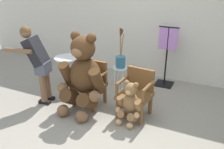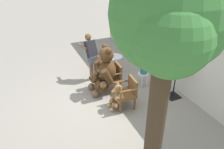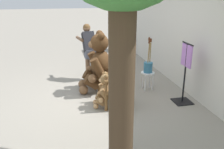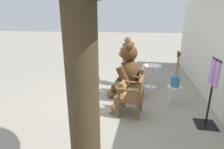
{
  "view_description": "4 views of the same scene",
  "coord_description": "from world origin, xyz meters",
  "px_view_note": "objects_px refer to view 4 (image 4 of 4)",
  "views": [
    {
      "loc": [
        1.79,
        -3.35,
        2.52
      ],
      "look_at": [
        0.06,
        0.33,
        0.77
      ],
      "focal_mm": 40.0,
      "sensor_mm": 36.0,
      "label": 1
    },
    {
      "loc": [
        4.9,
        -1.93,
        3.79
      ],
      "look_at": [
        0.09,
        0.19,
        0.87
      ],
      "focal_mm": 35.0,
      "sensor_mm": 36.0,
      "label": 2
    },
    {
      "loc": [
        5.36,
        -0.72,
        2.43
      ],
      "look_at": [
        0.3,
        0.39,
        0.66
      ],
      "focal_mm": 40.0,
      "sensor_mm": 36.0,
      "label": 3
    },
    {
      "loc": [
        4.04,
        0.71,
        2.01
      ],
      "look_at": [
        -0.18,
        -0.14,
        0.7
      ],
      "focal_mm": 28.0,
      "sensor_mm": 36.0,
      "label": 4
    }
  ],
  "objects_px": {
    "person_visitor": "(128,57)",
    "white_stool": "(174,90)",
    "teddy_bear_large": "(127,71)",
    "clothing_display_stand": "(211,92)",
    "wooden_chair_left": "(136,81)",
    "brush_bucket": "(175,80)",
    "teddy_bear_small": "(121,97)",
    "round_side_table": "(152,74)",
    "wooden_chair_right": "(133,95)"
  },
  "relations": [
    {
      "from": "person_visitor",
      "to": "white_stool",
      "type": "xyz_separation_m",
      "value": [
        1.17,
        1.32,
        -0.56
      ]
    },
    {
      "from": "teddy_bear_large",
      "to": "person_visitor",
      "type": "relative_size",
      "value": 0.97
    },
    {
      "from": "teddy_bear_small",
      "to": "teddy_bear_large",
      "type": "bearing_deg",
      "value": 178.73
    },
    {
      "from": "person_visitor",
      "to": "clothing_display_stand",
      "type": "xyz_separation_m",
      "value": [
        2.07,
        1.84,
        -0.19
      ]
    },
    {
      "from": "wooden_chair_left",
      "to": "clothing_display_stand",
      "type": "bearing_deg",
      "value": 53.3
    },
    {
      "from": "wooden_chair_right",
      "to": "person_visitor",
      "type": "bearing_deg",
      "value": -169.53
    },
    {
      "from": "teddy_bear_small",
      "to": "wooden_chair_left",
      "type": "bearing_deg",
      "value": 163.14
    },
    {
      "from": "teddy_bear_large",
      "to": "clothing_display_stand",
      "type": "distance_m",
      "value": 2.07
    },
    {
      "from": "wooden_chair_right",
      "to": "white_stool",
      "type": "relative_size",
      "value": 1.87
    },
    {
      "from": "round_side_table",
      "to": "brush_bucket",
      "type": "bearing_deg",
      "value": 27.63
    },
    {
      "from": "brush_bucket",
      "to": "white_stool",
      "type": "bearing_deg",
      "value": -96.65
    },
    {
      "from": "wooden_chair_left",
      "to": "teddy_bear_small",
      "type": "height_order",
      "value": "wooden_chair_left"
    },
    {
      "from": "clothing_display_stand",
      "to": "teddy_bear_small",
      "type": "bearing_deg",
      "value": -95.64
    },
    {
      "from": "wooden_chair_right",
      "to": "teddy_bear_small",
      "type": "bearing_deg",
      "value": -91.8
    },
    {
      "from": "wooden_chair_right",
      "to": "teddy_bear_small",
      "type": "relative_size",
      "value": 1.12
    },
    {
      "from": "wooden_chair_left",
      "to": "clothing_display_stand",
      "type": "height_order",
      "value": "clothing_display_stand"
    },
    {
      "from": "wooden_chair_left",
      "to": "wooden_chair_right",
      "type": "bearing_deg",
      "value": -0.01
    },
    {
      "from": "person_visitor",
      "to": "clothing_display_stand",
      "type": "relative_size",
      "value": 1.13
    },
    {
      "from": "brush_bucket",
      "to": "round_side_table",
      "type": "bearing_deg",
      "value": -152.37
    },
    {
      "from": "white_stool",
      "to": "teddy_bear_small",
      "type": "bearing_deg",
      "value": -59.97
    },
    {
      "from": "wooden_chair_left",
      "to": "round_side_table",
      "type": "relative_size",
      "value": 1.19
    },
    {
      "from": "white_stool",
      "to": "round_side_table",
      "type": "relative_size",
      "value": 0.64
    },
    {
      "from": "white_stool",
      "to": "round_side_table",
      "type": "bearing_deg",
      "value": -152.42
    },
    {
      "from": "brush_bucket",
      "to": "round_side_table",
      "type": "relative_size",
      "value": 1.23
    },
    {
      "from": "person_visitor",
      "to": "white_stool",
      "type": "distance_m",
      "value": 1.85
    },
    {
      "from": "teddy_bear_large",
      "to": "teddy_bear_small",
      "type": "distance_m",
      "value": 1.01
    },
    {
      "from": "white_stool",
      "to": "brush_bucket",
      "type": "distance_m",
      "value": 0.28
    },
    {
      "from": "brush_bucket",
      "to": "wooden_chair_right",
      "type": "bearing_deg",
      "value": -52.94
    },
    {
      "from": "wooden_chair_right",
      "to": "person_visitor",
      "type": "relative_size",
      "value": 0.56
    },
    {
      "from": "teddy_bear_small",
      "to": "white_stool",
      "type": "height_order",
      "value": "teddy_bear_small"
    },
    {
      "from": "white_stool",
      "to": "clothing_display_stand",
      "type": "relative_size",
      "value": 0.34
    },
    {
      "from": "teddy_bear_large",
      "to": "round_side_table",
      "type": "bearing_deg",
      "value": 140.18
    },
    {
      "from": "person_visitor",
      "to": "white_stool",
      "type": "bearing_deg",
      "value": 48.34
    },
    {
      "from": "white_stool",
      "to": "round_side_table",
      "type": "height_order",
      "value": "round_side_table"
    },
    {
      "from": "person_visitor",
      "to": "teddy_bear_small",
      "type": "bearing_deg",
      "value": 2.09
    },
    {
      "from": "round_side_table",
      "to": "teddy_bear_small",
      "type": "bearing_deg",
      "value": -21.84
    },
    {
      "from": "wooden_chair_right",
      "to": "clothing_display_stand",
      "type": "distance_m",
      "value": 1.52
    },
    {
      "from": "brush_bucket",
      "to": "clothing_display_stand",
      "type": "distance_m",
      "value": 1.04
    },
    {
      "from": "teddy_bear_large",
      "to": "clothing_display_stand",
      "type": "relative_size",
      "value": 1.1
    },
    {
      "from": "teddy_bear_large",
      "to": "round_side_table",
      "type": "relative_size",
      "value": 2.08
    },
    {
      "from": "teddy_bear_large",
      "to": "brush_bucket",
      "type": "distance_m",
      "value": 1.25
    },
    {
      "from": "wooden_chair_left",
      "to": "brush_bucket",
      "type": "relative_size",
      "value": 0.97
    },
    {
      "from": "wooden_chair_right",
      "to": "round_side_table",
      "type": "height_order",
      "value": "wooden_chair_right"
    },
    {
      "from": "wooden_chair_left",
      "to": "round_side_table",
      "type": "distance_m",
      "value": 0.93
    },
    {
      "from": "white_stool",
      "to": "teddy_bear_large",
      "type": "bearing_deg",
      "value": -100.07
    },
    {
      "from": "clothing_display_stand",
      "to": "teddy_bear_large",
      "type": "bearing_deg",
      "value": -122.51
    },
    {
      "from": "wooden_chair_left",
      "to": "teddy_bear_large",
      "type": "relative_size",
      "value": 0.57
    },
    {
      "from": "teddy_bear_small",
      "to": "round_side_table",
      "type": "bearing_deg",
      "value": 158.16
    },
    {
      "from": "wooden_chair_left",
      "to": "teddy_bear_small",
      "type": "relative_size",
      "value": 1.12
    },
    {
      "from": "white_stool",
      "to": "brush_bucket",
      "type": "xyz_separation_m",
      "value": [
        0.0,
        0.0,
        0.28
      ]
    }
  ]
}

